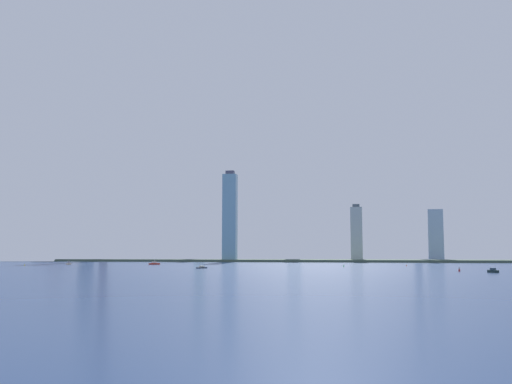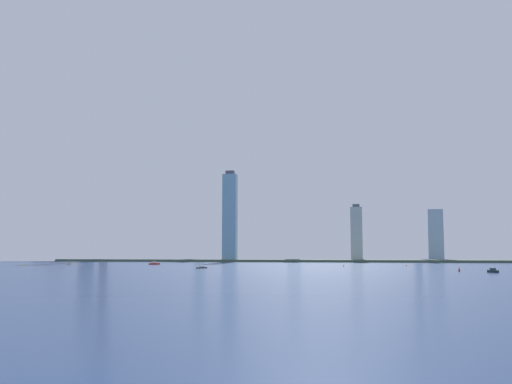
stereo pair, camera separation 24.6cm
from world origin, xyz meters
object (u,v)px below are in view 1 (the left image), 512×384
Objects in this scene: channel_buoy_1 at (25,265)px; skyscraper_7 at (56,245)px; skyscraper_2 at (200,223)px; boat_1 at (154,264)px; observation_tower at (106,173)px; boat_0 at (202,267)px; skyscraper_3 at (417,223)px; skyscraper_5 at (87,229)px; stadium_dome at (57,255)px; skyscraper_0 at (294,229)px; boat_5 at (69,263)px; boat_4 at (493,271)px; channel_buoy_2 at (406,265)px; skyscraper_4 at (435,235)px; boat_6 at (459,270)px; channel_buoy_0 at (344,266)px; airplane at (157,123)px; skyscraper_6 at (230,217)px; skyscraper_1 at (356,234)px.

skyscraper_7 is at bearing 112.68° from channel_buoy_1.
skyscraper_2 reaches higher than boat_1.
boat_0 is (271.28, -343.73, -158.98)m from observation_tower.
skyscraper_3 is 636.76m from skyscraper_5.
skyscraper_0 reaches higher than stadium_dome.
skyscraper_5 is 347.92m from boat_5.
skyscraper_5 is at bearing 178.88° from skyscraper_0.
skyscraper_0 is at bearing 3.98° from skyscraper_2.
boat_1 reaches higher than boat_4.
boat_5 is (-508.29, -315.37, -66.90)m from skyscraper_3.
observation_tower is 207.65× the size of channel_buoy_2.
skyscraper_4 reaches higher than channel_buoy_1.
skyscraper_4 reaches higher than stadium_dome.
stadium_dome is 516.30m from boat_0.
channel_buoy_0 is (-111.25, 128.16, -0.05)m from boat_6.
boat_0 is 0.55× the size of airplane.
stadium_dome reaches higher than channel_buoy_1.
skyscraper_2 is 0.91× the size of skyscraper_6.
boat_4 is at bearing -92.53° from skyscraper_4.
skyscraper_2 is 114.70m from skyscraper_6.
boat_1 is 340.75m from channel_buoy_2.
boat_1 is 2.46× the size of boat_6.
channel_buoy_2 is at bearing -105.20° from skyscraper_4.
stadium_dome is at bearing 67.28° from boat_0.
observation_tower is at bearing -170.49° from skyscraper_3.
skyscraper_0 is at bearing -178.61° from boat_4.
stadium_dome is at bearing -174.96° from skyscraper_4.
skyscraper_1 is 60.61× the size of channel_buoy_2.
skyscraper_2 is 61.18× the size of channel_buoy_1.
skyscraper_4 reaches higher than channel_buoy_2.
boat_5 is (-117.25, -20.63, 0.09)m from boat_1.
observation_tower reaches higher than skyscraper_5.
skyscraper_2 reaches higher than boat_0.
skyscraper_4 is 531.54m from airplane.
boat_4 is at bearing -33.36° from stadium_dome.
skyscraper_0 reaches higher than skyscraper_4.
skyscraper_3 is at bearing -0.21° from skyscraper_5.
skyscraper_3 is (655.13, 76.30, 57.93)m from stadium_dome.
skyscraper_6 is 529.54m from boat_4.
channel_buoy_2 is (586.29, -306.74, -61.08)m from skyscraper_5.
boat_6 is 532.46m from channel_buoy_1.
skyscraper_1 is 3.62× the size of airplane.
stadium_dome is at bearing -84.97° from airplane.
airplane is (-327.44, 250.85, 243.86)m from channel_buoy_0.
skyscraper_3 is at bearing 80.59° from channel_buoy_2.
stadium_dome is 319.62m from channel_buoy_1.
channel_buoy_2 is (-78.34, -288.35, -44.91)m from skyscraper_4.
stadium_dome is 1.43× the size of skyscraper_7.
skyscraper_5 is (-527.41, 47.71, 13.28)m from skyscraper_1.
skyscraper_7 is 22.40× the size of channel_buoy_0.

